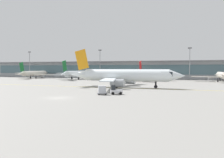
{
  "coord_description": "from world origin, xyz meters",
  "views": [
    {
      "loc": [
        24.61,
        -39.2,
        5.86
      ],
      "look_at": [
        4.93,
        17.2,
        3.0
      ],
      "focal_mm": 37.37,
      "sensor_mm": 36.0,
      "label": 1
    }
  ],
  "objects": [
    {
      "name": "gate_airplane_0",
      "position": [
        -60.29,
        70.81,
        2.69
      ],
      "size": [
        25.15,
        27.0,
        8.96
      ],
      "rotation": [
        0.0,
        0.0,
        1.6
      ],
      "color": "silver",
      "rests_on": "ground_plane"
    },
    {
      "name": "cargo_dolly_lead",
      "position": [
        5.83,
        8.03,
        1.05
      ],
      "size": [
        2.6,
        2.4,
        1.94
      ],
      "rotation": [
        0.0,
        0.0,
        0.49
      ],
      "color": "#595B60",
      "rests_on": "ground_plane"
    },
    {
      "name": "taxiing_regional_jet",
      "position": [
        5.1,
        27.81,
        3.55
      ],
      "size": [
        35.65,
        33.26,
        11.84
      ],
      "rotation": [
        0.0,
        0.0,
        -0.0
      ],
      "color": "white",
      "rests_on": "ground_plane"
    },
    {
      "name": "apron_light_mast_1",
      "position": [
        -24.44,
        81.06,
        8.67
      ],
      "size": [
        1.8,
        0.36,
        15.95
      ],
      "color": "gray",
      "rests_on": "ground_plane"
    },
    {
      "name": "ground_plane",
      "position": [
        0.0,
        0.0,
        0.0
      ],
      "size": [
        400.0,
        400.0,
        0.0
      ],
      "primitive_type": "plane",
      "color": "gray"
    },
    {
      "name": "gate_airplane_3",
      "position": [
        36.31,
        69.26,
        2.7
      ],
      "size": [
        25.26,
        27.12,
        9.0
      ],
      "rotation": [
        0.0,
        0.0,
        1.59
      ],
      "color": "silver",
      "rests_on": "ground_plane"
    },
    {
      "name": "apron_light_mast_2",
      "position": [
        22.95,
        79.91,
        8.55
      ],
      "size": [
        1.8,
        0.36,
        15.71
      ],
      "color": "gray",
      "rests_on": "ground_plane"
    },
    {
      "name": "terminal_concourse",
      "position": [
        0.0,
        88.4,
        4.92
      ],
      "size": [
        213.06,
        11.0,
        9.6
      ],
      "color": "#9EA3A8",
      "rests_on": "ground_plane"
    },
    {
      "name": "gate_airplane_2",
      "position": [
        3.87,
        68.32,
        2.68
      ],
      "size": [
        25.08,
        26.94,
        8.94
      ],
      "rotation": [
        0.0,
        0.0,
        1.54
      ],
      "color": "silver",
      "rests_on": "ground_plane"
    },
    {
      "name": "baggage_tug",
      "position": [
        8.43,
        9.41,
        0.89
      ],
      "size": [
        2.95,
        2.51,
        2.1
      ],
      "rotation": [
        0.0,
        0.0,
        0.49
      ],
      "color": "silver",
      "rests_on": "ground_plane"
    },
    {
      "name": "taxiway_centreline_stripe",
      "position": [
        5.56,
        25.81,
        0.0
      ],
      "size": [
        110.0,
        0.87,
        0.01
      ],
      "primitive_type": "cube",
      "rotation": [
        0.0,
        0.0,
        -0.0
      ],
      "color": "yellow",
      "rests_on": "ground_plane"
    },
    {
      "name": "apron_light_mast_0",
      "position": [
        -70.64,
        79.68,
        8.63
      ],
      "size": [
        1.8,
        0.36,
        15.87
      ],
      "color": "gray",
      "rests_on": "ground_plane"
    },
    {
      "name": "gate_airplane_1",
      "position": [
        -31.89,
        67.33,
        2.84
      ],
      "size": [
        26.61,
        28.54,
        9.48
      ],
      "rotation": [
        0.0,
        0.0,
        1.56
      ],
      "color": "white",
      "rests_on": "ground_plane"
    }
  ]
}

